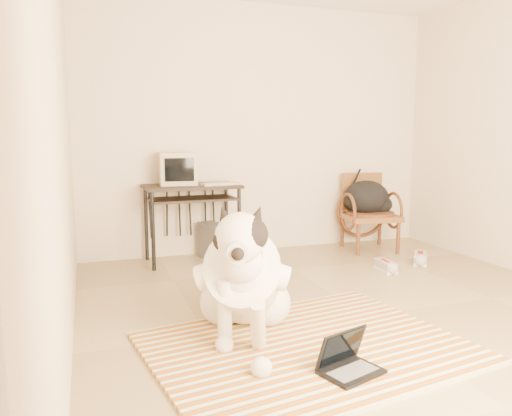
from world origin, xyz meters
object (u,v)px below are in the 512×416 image
pc_tower (214,242)px  rattan_chair (368,212)px  dog (244,281)px  laptop (347,362)px  backpack (368,199)px  computer_desk (192,196)px  crt_monitor (178,169)px

pc_tower → rattan_chair: size_ratio=0.51×
dog → laptop: (0.38, -0.68, -0.30)m
dog → rattan_chair: (2.10, 1.94, 0.06)m
pc_tower → dog: bearing=-98.7°
laptop → dog: bearing=118.8°
rattan_chair → backpack: size_ratio=1.51×
dog → computer_desk: (0.08, 2.02, 0.31)m
laptop → pc_tower: size_ratio=0.87×
computer_desk → laptop: bearing=-83.9°
backpack → laptop: bearing=-123.2°
crt_monitor → backpack: (2.15, -0.15, -0.38)m
dog → rattan_chair: size_ratio=1.50×
crt_monitor → rattan_chair: 2.21m
rattan_chair → pc_tower: bearing=177.5°
computer_desk → crt_monitor: bearing=143.8°
pc_tower → backpack: (1.80, -0.06, 0.38)m
laptop → crt_monitor: 2.96m
computer_desk → rattan_chair: bearing=-2.2°
pc_tower → rattan_chair: (1.79, -0.08, 0.24)m
crt_monitor → dog: bearing=-89.0°
laptop → computer_desk: bearing=96.1°
laptop → rattan_chair: size_ratio=0.44×
dog → rattan_chair: 2.86m
crt_monitor → pc_tower: size_ratio=0.89×
laptop → crt_monitor: crt_monitor is taller
pc_tower → backpack: size_ratio=0.77×
computer_desk → crt_monitor: (-0.12, 0.09, 0.28)m
dog → crt_monitor: bearing=91.0°
rattan_chair → backpack: bearing=68.0°
computer_desk → pc_tower: bearing=0.0°
pc_tower → computer_desk: bearing=-180.0°
dog → laptop: size_ratio=3.38×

